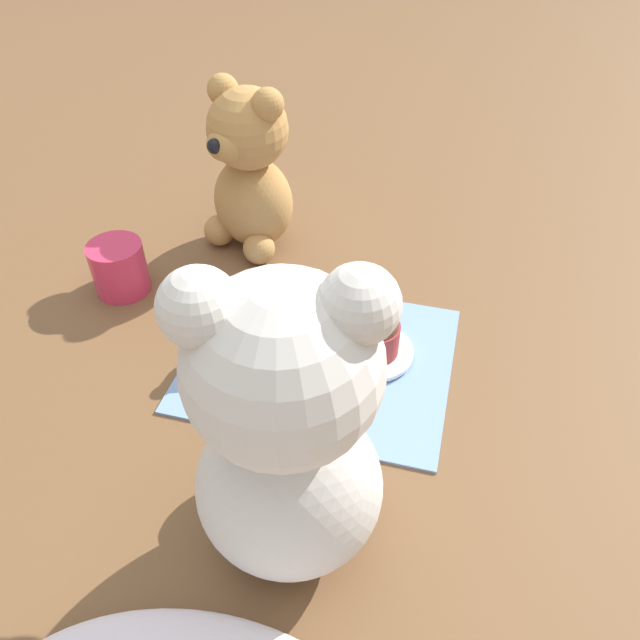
# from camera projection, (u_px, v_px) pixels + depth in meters

# --- Properties ---
(ground_plane) EXTENTS (4.00, 4.00, 0.00)m
(ground_plane) POSITION_uv_depth(u_px,v_px,m) (320.00, 359.00, 0.66)
(ground_plane) COLOR brown
(knitted_placemat) EXTENTS (0.27, 0.22, 0.01)m
(knitted_placemat) POSITION_uv_depth(u_px,v_px,m) (320.00, 357.00, 0.65)
(knitted_placemat) COLOR #7A9ED1
(knitted_placemat) RESTS_ON ground_plane
(teddy_bear_cream) EXTENTS (0.16, 0.16, 0.28)m
(teddy_bear_cream) POSITION_uv_depth(u_px,v_px,m) (287.00, 437.00, 0.42)
(teddy_bear_cream) COLOR silver
(teddy_bear_cream) RESTS_ON ground_plane
(teddy_bear_tan) EXTENTS (0.13, 0.12, 0.21)m
(teddy_bear_tan) POSITION_uv_depth(u_px,v_px,m) (249.00, 172.00, 0.75)
(teddy_bear_tan) COLOR #B78447
(teddy_bear_tan) RESTS_ON ground_plane
(cupcake_near_cream_bear) EXTENTS (0.05, 0.05, 0.07)m
(cupcake_near_cream_bear) POSITION_uv_depth(u_px,v_px,m) (236.00, 332.00, 0.64)
(cupcake_near_cream_bear) COLOR #993333
(cupcake_near_cream_bear) RESTS_ON knitted_placemat
(saucer_plate) EXTENTS (0.08, 0.08, 0.01)m
(saucer_plate) POSITION_uv_depth(u_px,v_px,m) (373.00, 351.00, 0.65)
(saucer_plate) COLOR white
(saucer_plate) RESTS_ON knitted_placemat
(cupcake_near_tan_bear) EXTENTS (0.05, 0.05, 0.08)m
(cupcake_near_tan_bear) POSITION_uv_depth(u_px,v_px,m) (375.00, 330.00, 0.63)
(cupcake_near_tan_bear) COLOR #993333
(cupcake_near_tan_bear) RESTS_ON saucer_plate
(juice_glass) EXTENTS (0.06, 0.06, 0.06)m
(juice_glass) POSITION_uv_depth(u_px,v_px,m) (119.00, 268.00, 0.72)
(juice_glass) COLOR #DB3356
(juice_glass) RESTS_ON ground_plane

